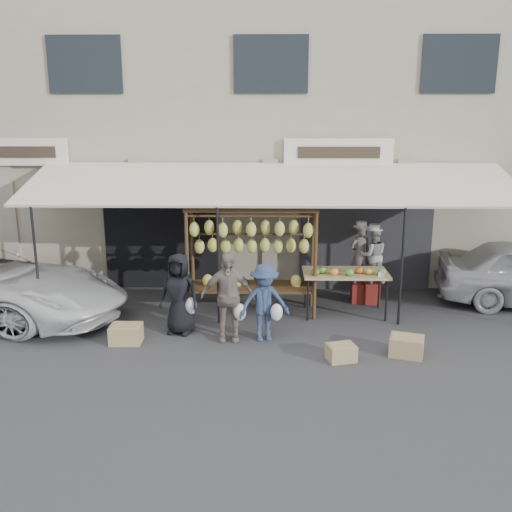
{
  "coord_description": "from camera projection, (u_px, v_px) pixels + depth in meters",
  "views": [
    {
      "loc": [
        -0.08,
        -9.33,
        4.08
      ],
      "look_at": [
        -0.28,
        1.4,
        1.3
      ],
      "focal_mm": 40.0,
      "sensor_mm": 36.0,
      "label": 1
    }
  ],
  "objects": [
    {
      "name": "awning",
      "position": [
        271.0,
        185.0,
        11.61
      ],
      "size": [
        10.0,
        2.35,
        2.92
      ],
      "color": "beige",
      "rests_on": "ground_plane"
    },
    {
      "name": "customer_right",
      "position": [
        264.0,
        303.0,
        10.2
      ],
      "size": [
        1.02,
        0.73,
        1.43
      ],
      "primitive_type": "imported",
      "rotation": [
        0.0,
        0.0,
        0.24
      ],
      "color": "navy",
      "rests_on": "ground_plane"
    },
    {
      "name": "vendor_left",
      "position": [
        360.0,
        254.0,
        12.15
      ],
      "size": [
        0.53,
        0.42,
        1.27
      ],
      "primitive_type": "imported",
      "rotation": [
        0.0,
        0.0,
        3.42
      ],
      "color": "#5B5350",
      "rests_on": "stool_left"
    },
    {
      "name": "produce_table",
      "position": [
        346.0,
        274.0,
        11.41
      ],
      "size": [
        1.7,
        0.9,
        1.04
      ],
      "color": "tan",
      "rests_on": "ground_plane"
    },
    {
      "name": "crate_near_a",
      "position": [
        341.0,
        353.0,
        9.5
      ],
      "size": [
        0.53,
        0.46,
        0.27
      ],
      "primitive_type": "cube",
      "rotation": [
        0.0,
        0.0,
        0.27
      ],
      "color": "tan",
      "rests_on": "ground_plane"
    },
    {
      "name": "ground_plane",
      "position": [
        270.0,
        347.0,
        10.05
      ],
      "size": [
        90.0,
        90.0,
        0.0
      ],
      "primitive_type": "plane",
      "color": "#2D2D30"
    },
    {
      "name": "crate_far",
      "position": [
        126.0,
        334.0,
        10.21
      ],
      "size": [
        0.56,
        0.43,
        0.33
      ],
      "primitive_type": "cube",
      "rotation": [
        0.0,
        0.0,
        0.01
      ],
      "color": "tan",
      "rests_on": "ground_plane"
    },
    {
      "name": "crate_near_b",
      "position": [
        407.0,
        346.0,
        9.68
      ],
      "size": [
        0.66,
        0.57,
        0.33
      ],
      "primitive_type": "cube",
      "rotation": [
        0.0,
        0.0,
        -0.31
      ],
      "color": "tan",
      "rests_on": "ground_plane"
    },
    {
      "name": "customer_mid",
      "position": [
        228.0,
        297.0,
        10.18
      ],
      "size": [
        0.97,
        0.43,
        1.64
      ],
      "primitive_type": "imported",
      "rotation": [
        0.0,
        0.0,
        0.03
      ],
      "color": "gray",
      "rests_on": "ground_plane"
    },
    {
      "name": "stool_left",
      "position": [
        358.0,
        292.0,
        12.36
      ],
      "size": [
        0.38,
        0.38,
        0.44
      ],
      "primitive_type": "cube",
      "rotation": [
        0.0,
        0.0,
        -0.28
      ],
      "color": "maroon",
      "rests_on": "ground_plane"
    },
    {
      "name": "customer_left",
      "position": [
        179.0,
        294.0,
        10.52
      ],
      "size": [
        0.84,
        0.65,
        1.53
      ],
      "primitive_type": "imported",
      "rotation": [
        0.0,
        0.0,
        -0.25
      ],
      "color": "black",
      "rests_on": "ground_plane"
    },
    {
      "name": "vendor_right",
      "position": [
        373.0,
        255.0,
        12.08
      ],
      "size": [
        0.59,
        0.47,
        1.19
      ],
      "primitive_type": "imported",
      "rotation": [
        0.0,
        0.0,
        3.17
      ],
      "color": "#9D9D9D",
      "rests_on": "stool_right"
    },
    {
      "name": "shophouse",
      "position": [
        270.0,
        125.0,
        15.42
      ],
      "size": [
        24.0,
        6.15,
        7.3
      ],
      "color": "#A19883",
      "rests_on": "ground_plane"
    },
    {
      "name": "banana_rack",
      "position": [
        252.0,
        239.0,
        11.34
      ],
      "size": [
        2.6,
        0.9,
        2.24
      ],
      "color": "black",
      "rests_on": "ground_plane"
    },
    {
      "name": "stool_right",
      "position": [
        371.0,
        293.0,
        12.29
      ],
      "size": [
        0.41,
        0.41,
        0.46
      ],
      "primitive_type": "cube",
      "rotation": [
        0.0,
        0.0,
        -0.3
      ],
      "color": "maroon",
      "rests_on": "ground_plane"
    }
  ]
}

